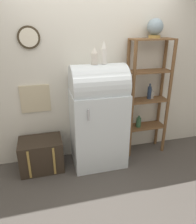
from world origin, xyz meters
The scene contains 8 objects.
ground_plane centered at (0.00, 0.00, 0.00)m, with size 12.00×12.00×0.00m, color #4C4742.
wall_back centered at (-0.01, 0.57, 1.35)m, with size 7.00×0.09×2.70m.
refrigerator centered at (0.00, 0.26, 0.78)m, with size 0.77×0.62×1.52m.
suitcase_trunk centered at (-0.85, 0.30, 0.24)m, with size 0.61×0.44×0.47m.
shelf_unit centered at (0.82, 0.39, 0.99)m, with size 0.65×0.29×1.82m.
globe centered at (0.87, 0.42, 1.96)m, with size 0.22×0.22×0.26m.
vase_left centered at (-0.06, 0.24, 1.62)m, with size 0.08×0.08×0.22m.
vase_center centered at (0.07, 0.25, 1.66)m, with size 0.08×0.08×0.30m.
Camera 1 is at (-0.74, -2.53, 2.05)m, focal length 35.00 mm.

